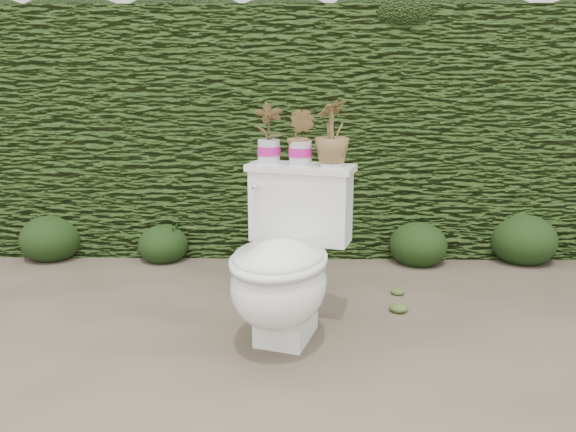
{
  "coord_description": "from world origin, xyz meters",
  "views": [
    {
      "loc": [
        0.11,
        -2.44,
        1.17
      ],
      "look_at": [
        0.06,
        0.07,
        0.55
      ],
      "focal_mm": 35.0,
      "sensor_mm": 36.0,
      "label": 1
    }
  ],
  "objects_px": {
    "potted_plant_left": "(269,134)",
    "potted_plant_center": "(300,139)",
    "toilet": "(285,266)",
    "potted_plant_right": "(332,135)"
  },
  "relations": [
    {
      "from": "potted_plant_left",
      "to": "potted_plant_center",
      "type": "height_order",
      "value": "potted_plant_left"
    },
    {
      "from": "potted_plant_left",
      "to": "toilet",
      "type": "bearing_deg",
      "value": 114.63
    },
    {
      "from": "potted_plant_right",
      "to": "toilet",
      "type": "bearing_deg",
      "value": -6.14
    },
    {
      "from": "toilet",
      "to": "potted_plant_center",
      "type": "distance_m",
      "value": 0.59
    },
    {
      "from": "toilet",
      "to": "potted_plant_right",
      "type": "bearing_deg",
      "value": 58.44
    },
    {
      "from": "potted_plant_center",
      "to": "potted_plant_right",
      "type": "distance_m",
      "value": 0.15
    },
    {
      "from": "potted_plant_center",
      "to": "potted_plant_left",
      "type": "bearing_deg",
      "value": -162.71
    },
    {
      "from": "toilet",
      "to": "potted_plant_center",
      "type": "height_order",
      "value": "potted_plant_center"
    },
    {
      "from": "potted_plant_right",
      "to": "potted_plant_center",
      "type": "bearing_deg",
      "value": -64.58
    },
    {
      "from": "toilet",
      "to": "potted_plant_left",
      "type": "distance_m",
      "value": 0.63
    }
  ]
}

